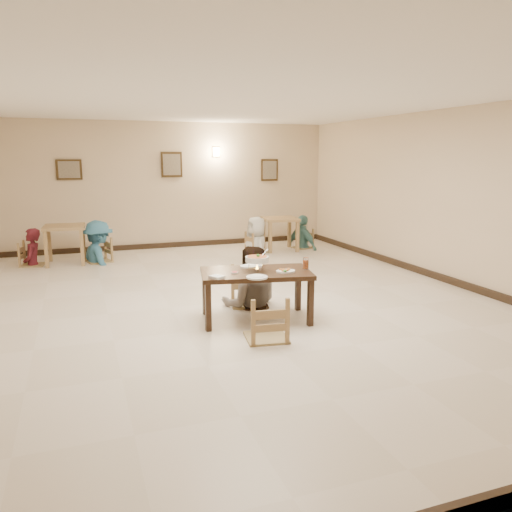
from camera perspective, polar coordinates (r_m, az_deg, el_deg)
name	(u,v)px	position (r m, az deg, el deg)	size (l,w,h in m)	color
floor	(228,302)	(7.68, -3.19, -5.24)	(10.00, 10.00, 0.00)	beige
ceiling	(226,98)	(7.41, -3.46, 17.60)	(10.00, 10.00, 0.00)	white
wall_back	(168,186)	(12.26, -10.04, 7.92)	(10.00, 10.00, 0.00)	beige
wall_front	(487,283)	(3.01, 24.86, -2.84)	(10.00, 10.00, 0.00)	beige
wall_right	(448,197)	(9.35, 21.05, 6.35)	(10.00, 10.00, 0.00)	beige
baseboard_back	(170,245)	(12.40, -9.79, 1.25)	(8.00, 0.06, 0.12)	black
baseboard_front	(462,511)	(3.64, 22.43, -25.32)	(8.00, 0.06, 0.12)	black
baseboard_right	(440,277)	(9.54, 20.31, -2.28)	(0.06, 10.00, 0.12)	black
picture_a	(69,170)	(12.03, -20.58, 9.23)	(0.55, 0.04, 0.45)	#322210
picture_b	(172,165)	(12.22, -9.61, 10.27)	(0.50, 0.04, 0.60)	#322210
picture_c	(269,170)	(12.91, 1.55, 9.80)	(0.45, 0.04, 0.55)	#322210
wall_sconce	(216,152)	(12.47, -4.58, 11.78)	(0.16, 0.05, 0.22)	#FFD88C
main_table	(256,277)	(6.68, 0.00, -2.41)	(1.58, 1.08, 0.68)	#322014
chair_far	(248,270)	(7.40, -0.92, -1.57)	(0.51, 0.51, 1.08)	tan
chair_near	(266,297)	(6.01, 1.20, -4.71)	(0.50, 0.50, 1.06)	tan
main_diner	(250,246)	(7.28, -0.65, 1.13)	(0.87, 0.68, 1.80)	gray
curry_warmer	(257,259)	(6.62, 0.12, -0.38)	(0.35, 0.31, 0.28)	silver
rice_plate_far	(251,266)	(6.91, -0.54, -1.14)	(0.32, 0.32, 0.07)	white
rice_plate_near	(257,277)	(6.29, 0.11, -2.41)	(0.27, 0.27, 0.06)	white
fried_plate	(286,271)	(6.61, 3.40, -1.69)	(0.26, 0.26, 0.06)	white
chili_dish	(235,272)	(6.55, -2.47, -1.90)	(0.10, 0.10, 0.02)	white
napkin_cutlery	(217,277)	(6.30, -4.50, -2.39)	(0.23, 0.27, 0.03)	white
drink_glass	(306,264)	(6.82, 5.71, -0.87)	(0.08, 0.08, 0.16)	white
bg_table_left	(64,232)	(10.99, -21.04, 2.56)	(0.84, 0.84, 0.80)	#A17F52
bg_table_right	(280,224)	(11.79, 2.78, 3.73)	(0.86, 0.86, 0.77)	#A17F52
bg_chair_ll	(31,243)	(11.08, -24.30, 1.36)	(0.44, 0.44, 0.94)	tan
bg_chair_lr	(98,239)	(10.95, -17.62, 1.87)	(0.46, 0.46, 0.99)	tan
bg_chair_rl	(256,233)	(11.54, 0.06, 2.63)	(0.42, 0.42, 0.90)	tan
bg_chair_rr	(303,230)	(12.13, 5.35, 2.96)	(0.41, 0.41, 0.88)	tan
bg_diner_a	(30,228)	(11.03, -24.42, 2.89)	(0.56, 0.37, 1.53)	#591722
bg_diner_b	(97,221)	(10.90, -17.74, 3.88)	(1.14, 0.65, 1.76)	teal
bg_diner_c	(256,217)	(11.49, 0.06, 4.51)	(0.81, 0.53, 1.66)	silver
bg_diner_d	(303,215)	(12.08, 5.38, 4.68)	(0.94, 0.39, 1.61)	teal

